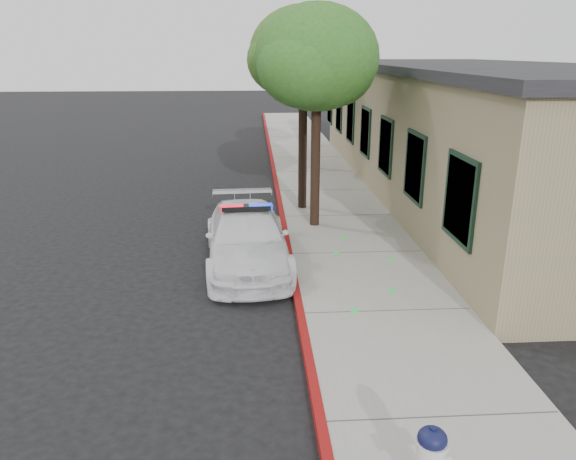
% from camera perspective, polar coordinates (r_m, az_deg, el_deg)
% --- Properties ---
extents(ground, '(120.00, 120.00, 0.00)m').
position_cam_1_polar(ground, '(9.88, 0.99, -9.54)').
color(ground, black).
rests_on(ground, ground).
extents(sidewalk, '(3.20, 60.00, 0.15)m').
position_cam_1_polar(sidewalk, '(12.77, 7.09, -2.66)').
color(sidewalk, gray).
rests_on(sidewalk, ground).
extents(red_curb, '(0.14, 60.00, 0.16)m').
position_cam_1_polar(red_curb, '(12.58, 0.17, -2.82)').
color(red_curb, maroon).
rests_on(red_curb, ground).
extents(clapboard_building, '(7.30, 20.89, 4.24)m').
position_cam_1_polar(clapboard_building, '(19.36, 19.21, 9.94)').
color(clapboard_building, '#8A785A').
rests_on(clapboard_building, ground).
extents(police_car, '(2.07, 4.54, 1.41)m').
position_cam_1_polar(police_car, '(12.16, -4.36, -0.80)').
color(police_car, silver).
rests_on(police_car, ground).
extents(street_tree_near, '(3.07, 3.14, 5.63)m').
position_cam_1_polar(street_tree_near, '(14.00, 3.13, 17.20)').
color(street_tree_near, black).
rests_on(street_tree_near, sidewalk).
extents(street_tree_mid, '(3.20, 2.99, 5.70)m').
position_cam_1_polar(street_tree_mid, '(15.73, 1.69, 17.71)').
color(street_tree_mid, black).
rests_on(street_tree_mid, sidewalk).
extents(street_tree_far, '(3.11, 2.87, 5.43)m').
position_cam_1_polar(street_tree_far, '(21.62, 1.76, 17.31)').
color(street_tree_far, black).
rests_on(street_tree_far, sidewalk).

